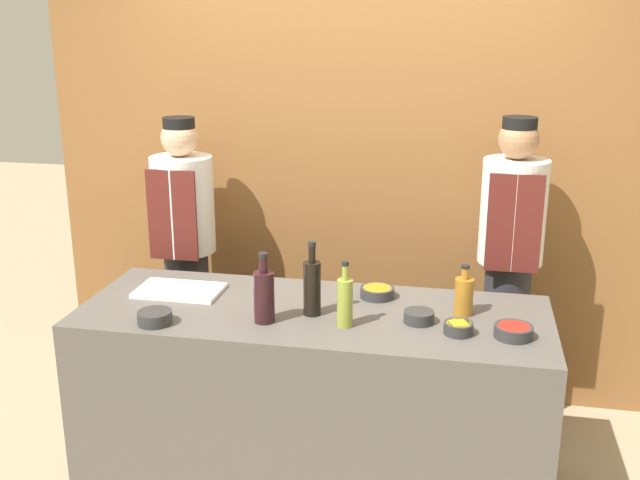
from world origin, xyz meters
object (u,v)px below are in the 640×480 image
(sauce_bowl_purple, at_px, (155,317))
(sauce_bowl_orange, at_px, (377,292))
(bottle_oil, at_px, (345,301))
(chef_right, at_px, (509,266))
(cutting_board, at_px, (179,290))
(bottle_amber, at_px, (464,295))
(sauce_bowl_brown, at_px, (419,316))
(bottle_wine, at_px, (264,295))
(chef_left, at_px, (186,251))
(bottle_soy, at_px, (312,286))
(sauce_bowl_yellow, at_px, (458,327))
(sauce_bowl_red, at_px, (513,331))

(sauce_bowl_purple, xyz_separation_m, sauce_bowl_orange, (0.89, 0.49, -0.00))
(bottle_oil, distance_m, chef_right, 1.11)
(cutting_board, bearing_deg, bottle_oil, -16.01)
(sauce_bowl_purple, xyz_separation_m, bottle_amber, (1.28, 0.36, 0.06))
(sauce_bowl_brown, distance_m, bottle_wine, 0.66)
(sauce_bowl_orange, distance_m, bottle_amber, 0.42)
(bottle_wine, bearing_deg, chef_left, 128.59)
(bottle_soy, bearing_deg, bottle_oil, -31.87)
(sauce_bowl_brown, distance_m, sauce_bowl_yellow, 0.19)
(bottle_oil, bearing_deg, bottle_soy, 148.13)
(cutting_board, distance_m, bottle_wine, 0.56)
(sauce_bowl_purple, relative_size, bottle_amber, 0.65)
(sauce_bowl_brown, height_order, sauce_bowl_purple, sauce_bowl_purple)
(sauce_bowl_red, relative_size, bottle_wine, 0.51)
(sauce_bowl_purple, bearing_deg, chef_left, 103.96)
(sauce_bowl_red, distance_m, chef_right, 0.83)
(sauce_bowl_yellow, distance_m, chef_right, 0.87)
(sauce_bowl_purple, distance_m, sauce_bowl_red, 1.49)
(sauce_bowl_yellow, relative_size, chef_left, 0.07)
(sauce_bowl_orange, height_order, bottle_wine, bottle_wine)
(bottle_wine, relative_size, chef_left, 0.19)
(sauce_bowl_yellow, relative_size, cutting_board, 0.31)
(sauce_bowl_orange, bearing_deg, chef_right, 38.63)
(sauce_bowl_yellow, xyz_separation_m, chef_right, (0.23, 0.84, 0.00))
(bottle_soy, height_order, chef_left, chef_left)
(bottle_amber, height_order, chef_right, chef_right)
(sauce_bowl_yellow, xyz_separation_m, bottle_oil, (-0.47, -0.01, 0.08))
(cutting_board, height_order, bottle_soy, bottle_soy)
(chef_right, bearing_deg, bottle_oil, -129.66)
(bottle_wine, distance_m, chef_right, 1.37)
(sauce_bowl_yellow, bearing_deg, chef_left, 150.98)
(bottle_wine, xyz_separation_m, bottle_oil, (0.34, 0.02, -0.01))
(sauce_bowl_purple, relative_size, chef_left, 0.09)
(sauce_bowl_brown, bearing_deg, sauce_bowl_red, -11.56)
(sauce_bowl_red, distance_m, chef_left, 1.92)
(sauce_bowl_yellow, distance_m, bottle_amber, 0.23)
(sauce_bowl_yellow, bearing_deg, sauce_bowl_brown, 152.42)
(sauce_bowl_purple, distance_m, bottle_amber, 1.33)
(sauce_bowl_orange, bearing_deg, sauce_bowl_purple, -150.89)
(sauce_bowl_yellow, relative_size, bottle_amber, 0.54)
(sauce_bowl_orange, relative_size, chef_right, 0.10)
(bottle_soy, distance_m, bottle_oil, 0.19)
(sauce_bowl_brown, distance_m, bottle_soy, 0.47)
(bottle_wine, distance_m, bottle_amber, 0.87)
(cutting_board, relative_size, bottle_oil, 1.38)
(cutting_board, relative_size, chef_left, 0.24)
(sauce_bowl_orange, bearing_deg, cutting_board, -172.45)
(chef_left, bearing_deg, sauce_bowl_orange, -23.45)
(bottle_amber, bearing_deg, sauce_bowl_brown, -144.88)
(sauce_bowl_purple, height_order, bottle_amber, bottle_amber)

